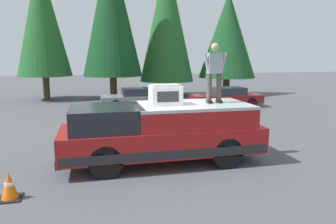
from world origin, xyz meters
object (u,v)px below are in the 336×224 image
(compressor_unit, at_px, (165,95))
(parked_car_grey, at_px, (137,98))
(pickup_truck, at_px, (162,132))
(person_on_truck_bed, at_px, (214,71))
(parked_car_maroon, at_px, (227,97))
(traffic_cone, at_px, (9,186))

(compressor_unit, height_order, parked_car_grey, compressor_unit)
(pickup_truck, distance_m, person_on_truck_bed, 2.27)
(compressor_unit, xyz_separation_m, parked_car_maroon, (8.96, -5.78, -1.35))
(person_on_truck_bed, bearing_deg, traffic_cone, 107.41)
(person_on_truck_bed, bearing_deg, compressor_unit, 91.07)
(parked_car_maroon, bearing_deg, pickup_truck, 146.71)
(pickup_truck, distance_m, traffic_cone, 4.00)
(compressor_unit, relative_size, parked_car_maroon, 0.20)
(parked_car_maroon, bearing_deg, traffic_cone, 137.97)
(person_on_truck_bed, relative_size, parked_car_grey, 0.41)
(pickup_truck, height_order, parked_car_grey, pickup_truck)
(parked_car_maroon, bearing_deg, person_on_truck_bed, 154.03)
(compressor_unit, bearing_deg, parked_car_maroon, -32.85)
(person_on_truck_bed, relative_size, traffic_cone, 2.73)
(parked_car_grey, bearing_deg, compressor_unit, 176.80)
(compressor_unit, relative_size, traffic_cone, 1.35)
(pickup_truck, bearing_deg, person_on_truck_bed, -88.88)
(parked_car_maroon, relative_size, traffic_cone, 6.61)
(traffic_cone, bearing_deg, parked_car_grey, -20.66)
(pickup_truck, relative_size, compressor_unit, 6.60)
(parked_car_maroon, height_order, traffic_cone, parked_car_maroon)
(pickup_truck, distance_m, compressor_unit, 1.06)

